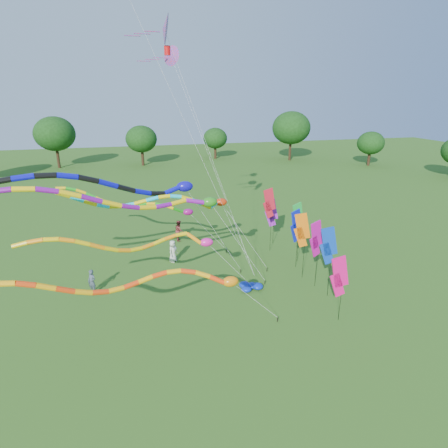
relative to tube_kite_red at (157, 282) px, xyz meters
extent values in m
plane|color=#2C5B18|center=(4.54, 1.70, -3.68)|extent=(160.00, 160.00, 0.00)
cylinder|color=#382314|center=(43.67, 44.95, -1.97)|extent=(0.50, 0.50, 3.43)
ellipsoid|color=#12340E|center=(43.67, 44.95, 2.50)|extent=(7.24, 7.24, 6.15)
cylinder|color=#382314|center=(30.19, 51.75, -2.12)|extent=(0.50, 0.50, 3.13)
ellipsoid|color=#12340E|center=(30.19, 51.75, 1.97)|extent=(6.61, 6.61, 5.62)
cylinder|color=#382314|center=(16.69, 58.21, -2.03)|extent=(0.50, 0.50, 3.31)
ellipsoid|color=#12340E|center=(16.69, 58.21, 2.30)|extent=(7.00, 7.00, 5.95)
cylinder|color=#382314|center=(1.76, 57.10, -2.29)|extent=(0.50, 0.50, 2.79)
ellipsoid|color=#12340E|center=(1.76, 57.10, 1.35)|extent=(5.89, 5.89, 5.01)
cylinder|color=#382314|center=(-12.39, 54.22, -2.49)|extent=(0.50, 0.50, 2.38)
ellipsoid|color=#12340E|center=(-12.39, 54.22, 0.62)|extent=(5.03, 5.03, 4.28)
cylinder|color=black|center=(6.63, 0.53, -3.53)|extent=(0.05, 0.05, 0.30)
cylinder|color=silver|center=(5.20, 0.40, -2.01)|extent=(0.02, 0.02, 4.01)
ellipsoid|color=orange|center=(3.76, 0.28, -0.61)|extent=(0.87, 0.56, 0.56)
cylinder|color=#FF400E|center=(3.05, 0.31, -0.43)|extent=(0.25, 0.25, 0.82)
cylinder|color=#FFA70D|center=(2.33, 0.43, -0.10)|extent=(0.25, 0.25, 0.78)
cylinder|color=#FF400E|center=(1.61, 0.52, 0.11)|extent=(0.25, 0.25, 0.74)
cylinder|color=#FFA70D|center=(0.90, 0.55, 0.19)|extent=(0.25, 0.25, 0.71)
cylinder|color=#FF400E|center=(0.19, 0.51, 0.13)|extent=(0.25, 0.25, 0.72)
cylinder|color=#FFA70D|center=(-0.52, 0.41, 0.00)|extent=(0.25, 0.25, 0.73)
cylinder|color=#FF400E|center=(-1.21, 0.24, -0.12)|extent=(0.25, 0.25, 0.73)
cylinder|color=#FFA70D|center=(-1.91, 0.02, -0.15)|extent=(0.25, 0.25, 0.73)
cylinder|color=#FF400E|center=(-2.60, -0.22, -0.05)|extent=(0.25, 0.25, 0.76)
cylinder|color=#FFA70D|center=(-3.29, -0.48, 0.18)|extent=(0.25, 0.25, 0.79)
cylinder|color=#FF400E|center=(-3.98, -0.71, 0.51)|extent=(0.25, 0.25, 0.81)
cylinder|color=#FFA70D|center=(-4.68, -0.91, 0.86)|extent=(0.25, 0.25, 0.79)
cylinder|color=#FF400E|center=(-5.38, -1.04, 1.15)|extent=(0.25, 0.25, 0.75)
cylinder|color=#FFA70D|center=(-6.09, -1.11, 1.32)|extent=(0.25, 0.25, 0.72)
cylinder|color=black|center=(6.41, 4.37, -3.53)|extent=(0.05, 0.05, 0.30)
cylinder|color=silver|center=(4.84, 4.11, -1.58)|extent=(0.02, 0.02, 4.83)
ellipsoid|color=#F01A96|center=(3.28, 3.86, 0.24)|extent=(0.81, 0.52, 0.52)
cylinder|color=orange|center=(2.55, 4.00, 0.51)|extent=(0.24, 0.24, 1.02)
cylinder|color=yellow|center=(1.83, 4.16, 0.77)|extent=(0.24, 0.24, 0.69)
cylinder|color=orange|center=(1.15, 4.04, 0.69)|extent=(0.24, 0.24, 0.70)
cylinder|color=yellow|center=(0.48, 3.85, 0.55)|extent=(0.24, 0.24, 0.71)
cylinder|color=orange|center=(-0.17, 3.61, 0.45)|extent=(0.24, 0.24, 0.71)
cylinder|color=yellow|center=(-0.82, 3.33, 0.44)|extent=(0.24, 0.24, 0.72)
cylinder|color=orange|center=(-1.47, 3.03, 0.57)|extent=(0.24, 0.24, 0.74)
cylinder|color=yellow|center=(-2.12, 2.73, 0.83)|extent=(0.24, 0.24, 0.78)
cylinder|color=orange|center=(-2.77, 2.47, 1.17)|extent=(0.24, 0.24, 0.79)
cylinder|color=yellow|center=(-3.43, 2.25, 1.52)|extent=(0.24, 0.24, 0.76)
cylinder|color=orange|center=(-4.10, 2.10, 1.78)|extent=(0.24, 0.24, 0.72)
cylinder|color=yellow|center=(-4.78, 2.01, 1.92)|extent=(0.24, 0.24, 0.69)
cylinder|color=orange|center=(-5.48, 1.99, 1.91)|extent=(0.24, 0.24, 0.70)
cylinder|color=yellow|center=(-6.18, 2.02, 1.79)|extent=(0.24, 0.24, 0.72)
cylinder|color=black|center=(7.50, 4.90, -3.53)|extent=(0.05, 0.05, 0.30)
cylinder|color=silver|center=(5.53, 4.51, -0.38)|extent=(0.02, 0.02, 7.26)
ellipsoid|color=#298418|center=(3.56, 4.11, 2.64)|extent=(0.89, 0.57, 0.57)
cylinder|color=#7F0D95|center=(2.71, 4.18, 2.71)|extent=(0.26, 0.26, 1.06)
cylinder|color=yellow|center=(1.75, 4.15, 2.74)|extent=(0.26, 0.26, 0.96)
cylinder|color=#7F0D95|center=(0.84, 3.81, 2.70)|extent=(0.26, 0.26, 0.97)
cylinder|color=yellow|center=(-0.05, 3.44, 2.77)|extent=(0.26, 0.26, 0.98)
cylinder|color=#7F0D95|center=(-0.95, 3.07, 2.98)|extent=(0.26, 0.26, 1.01)
cylinder|color=yellow|center=(-1.85, 2.71, 3.31)|extent=(0.26, 0.26, 1.04)
cylinder|color=#7F0D95|center=(-2.75, 2.40, 3.70)|extent=(0.26, 0.26, 1.04)
cylinder|color=yellow|center=(-3.67, 2.14, 4.08)|extent=(0.26, 0.26, 1.01)
cylinder|color=#7F0D95|center=(-4.60, 1.94, 4.36)|extent=(0.26, 0.26, 0.98)
cylinder|color=yellow|center=(-5.54, 1.82, 4.51)|extent=(0.26, 0.26, 0.96)
cylinder|color=#7F0D95|center=(-6.50, 1.75, 4.51)|extent=(0.26, 0.26, 0.96)
cylinder|color=black|center=(6.41, 6.98, -3.53)|extent=(0.05, 0.05, 0.30)
cylinder|color=silver|center=(4.39, 6.36, -0.07)|extent=(0.02, 0.02, 7.89)
ellipsoid|color=#110BA6|center=(2.37, 5.73, 3.26)|extent=(1.00, 0.64, 0.64)
cylinder|color=#0B0CB8|center=(1.57, 5.50, 3.12)|extent=(0.29, 0.29, 1.01)
cylinder|color=black|center=(0.66, 5.14, 3.08)|extent=(0.29, 0.29, 1.01)
cylinder|color=#0B0CB8|center=(-0.21, 4.68, 3.33)|extent=(0.29, 0.29, 1.04)
cylinder|color=black|center=(-1.09, 4.24, 3.69)|extent=(0.29, 0.29, 1.06)
cylinder|color=#0B0CB8|center=(-1.99, 3.85, 4.09)|extent=(0.29, 0.29, 1.06)
cylinder|color=black|center=(-2.90, 3.52, 4.46)|extent=(0.29, 0.29, 1.03)
cylinder|color=#0B0CB8|center=(-3.83, 3.26, 4.72)|extent=(0.29, 0.29, 0.99)
cylinder|color=black|center=(-4.79, 3.06, 4.84)|extent=(0.29, 0.29, 0.98)
cylinder|color=#0B0CB8|center=(-5.76, 2.91, 4.83)|extent=(0.29, 0.29, 0.99)
cylinder|color=black|center=(-6.74, 2.80, 4.74)|extent=(0.29, 0.29, 1.00)
cylinder|color=black|center=(8.33, 6.70, -3.53)|extent=(0.05, 0.05, 0.30)
cylinder|color=silver|center=(6.48, 6.20, -0.64)|extent=(0.02, 0.02, 6.72)
ellipsoid|color=red|center=(4.64, 5.69, 2.12)|extent=(0.78, 0.50, 0.50)
cylinder|color=#0ECCEE|center=(4.04, 5.32, 2.07)|extent=(0.23, 0.23, 0.77)
cylinder|color=yellow|center=(3.48, 4.91, 2.20)|extent=(0.23, 0.23, 0.75)
cylinder|color=#0ECCEE|center=(2.88, 4.66, 2.55)|extent=(0.23, 0.23, 0.74)
cylinder|color=yellow|center=(2.26, 4.49, 2.85)|extent=(0.23, 0.23, 0.70)
cylinder|color=#0ECCEE|center=(1.62, 4.38, 3.04)|extent=(0.23, 0.23, 0.66)
cylinder|color=yellow|center=(0.96, 4.32, 3.07)|extent=(0.23, 0.23, 0.66)
cylinder|color=#0ECCEE|center=(0.29, 4.31, 2.99)|extent=(0.23, 0.23, 0.69)
cylinder|color=yellow|center=(-0.38, 4.33, 2.85)|extent=(0.23, 0.23, 0.69)
cylinder|color=#0ECCEE|center=(-1.05, 4.34, 2.72)|extent=(0.23, 0.23, 0.68)
cylinder|color=yellow|center=(-1.72, 4.33, 2.69)|extent=(0.23, 0.23, 0.66)
cylinder|color=#0ECCEE|center=(-2.38, 4.27, 2.80)|extent=(0.23, 0.23, 0.68)
cylinder|color=yellow|center=(-3.02, 4.16, 3.04)|extent=(0.23, 0.23, 0.71)
cylinder|color=#0ECCEE|center=(-3.64, 3.98, 3.36)|extent=(0.23, 0.23, 0.74)
cylinder|color=yellow|center=(-4.24, 3.73, 3.70)|extent=(0.23, 0.23, 0.73)
cylinder|color=black|center=(6.35, 10.75, -3.53)|extent=(0.05, 0.05, 0.30)
cylinder|color=silver|center=(4.89, 11.15, -1.80)|extent=(0.02, 0.02, 4.41)
ellipsoid|color=#900D6B|center=(3.43, 11.54, -0.19)|extent=(0.81, 0.52, 0.52)
cylinder|color=#1C9A14|center=(2.68, 11.46, 0.03)|extent=(0.24, 0.24, 0.99)
cylinder|color=#E1A90B|center=(1.94, 11.41, 0.37)|extent=(0.24, 0.24, 0.74)
cylinder|color=#1C9A14|center=(1.29, 11.68, 0.53)|extent=(0.24, 0.24, 0.72)
cylinder|color=#E1A90B|center=(0.65, 12.00, 0.55)|extent=(0.24, 0.24, 0.72)
cylinder|color=#1C9A14|center=(0.02, 12.36, 0.46)|extent=(0.24, 0.24, 0.74)
cylinder|color=#E1A90B|center=(-0.61, 12.73, 0.33)|extent=(0.24, 0.24, 0.74)
cylinder|color=#1C9A14|center=(-1.24, 13.08, 0.23)|extent=(0.24, 0.24, 0.72)
cylinder|color=#E1A90B|center=(-1.88, 13.41, 0.24)|extent=(0.24, 0.24, 0.72)
cylinder|color=#1C9A14|center=(-2.53, 13.67, 0.39)|extent=(0.24, 0.24, 0.74)
cylinder|color=#E1A90B|center=(-3.20, 13.88, 0.67)|extent=(0.24, 0.24, 0.78)
cylinder|color=#1C9A14|center=(-3.89, 14.02, 1.01)|extent=(0.24, 0.24, 0.79)
cylinder|color=#E1A90B|center=(-4.60, 14.09, 1.35)|extent=(0.24, 0.24, 0.78)
cylinder|color=#1C9A14|center=(-5.32, 14.12, 1.60)|extent=(0.24, 0.24, 0.75)
cylinder|color=#E1A90B|center=(-6.04, 14.13, 1.71)|extent=(0.24, 0.24, 0.73)
cylinder|color=black|center=(7.04, 5.70, -3.53)|extent=(0.04, 0.04, 0.30)
cylinder|color=silver|center=(4.39, 6.42, 4.33)|extent=(0.01, 0.01, 16.37)
cone|color=purple|center=(1.75, 7.15, 12.04)|extent=(1.80, 1.93, 1.91)
cube|color=purple|center=(1.05, 7.15, 11.89)|extent=(0.90, 0.12, 0.04)
cube|color=purple|center=(0.50, 7.15, 11.77)|extent=(0.90, 0.12, 0.04)
cube|color=purple|center=(-0.05, 7.15, 11.65)|extent=(0.90, 0.12, 0.04)
cylinder|color=red|center=(1.85, 7.15, 10.94)|extent=(0.36, 0.36, 0.50)
cylinder|color=black|center=(7.04, 5.70, -3.53)|extent=(0.04, 0.04, 0.30)
cylinder|color=silver|center=(2.26, 5.04, 7.45)|extent=(0.01, 0.01, 23.72)
cylinder|color=black|center=(7.04, 5.70, -3.53)|extent=(0.04, 0.04, 0.30)
cylinder|color=silver|center=(4.76, 8.24, 3.82)|extent=(0.01, 0.01, 15.94)
cone|color=purple|center=(2.49, 10.78, 11.02)|extent=(1.77, 1.78, 1.46)
cube|color=purple|center=(1.79, 10.78, 10.87)|extent=(0.90, 0.12, 0.04)
cube|color=purple|center=(1.24, 10.78, 10.75)|extent=(0.90, 0.12, 0.04)
cube|color=purple|center=(0.69, 10.78, 10.63)|extent=(0.90, 0.12, 0.04)
cylinder|color=black|center=(10.86, 2.45, -1.50)|extent=(0.02, 0.02, 4.36)
cube|color=#0C39B1|center=(10.64, 2.50, 0.08)|extent=(1.15, 0.34, 1.93)
cube|color=#0C39B1|center=(10.57, 2.52, -0.72)|extent=(1.00, 0.30, 1.51)
cylinder|color=black|center=(10.09, -0.17, -1.85)|extent=(0.02, 0.02, 3.67)
cube|color=#EE0D72|center=(9.87, -0.16, -0.61)|extent=(1.16, 0.16, 1.93)
cube|color=#EE0D72|center=(9.79, -0.15, -1.41)|extent=(1.01, 0.15, 1.51)
cylinder|color=black|center=(10.01, 10.40, -1.21)|extent=(0.02, 0.02, 4.96)
cube|color=red|center=(9.79, 10.37, 0.67)|extent=(1.16, 0.25, 1.93)
cube|color=red|center=(9.71, 10.36, -0.13)|extent=(1.01, 0.23, 1.51)
cylinder|color=black|center=(10.67, 3.81, -1.50)|extent=(0.02, 0.02, 4.37)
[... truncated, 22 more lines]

